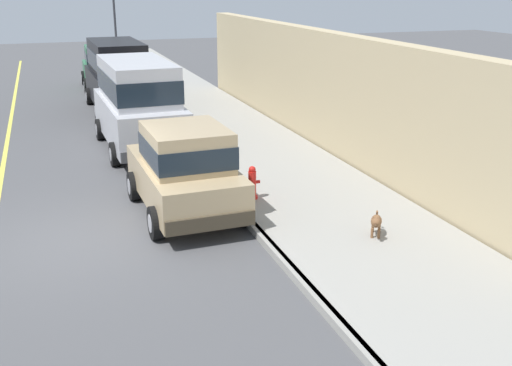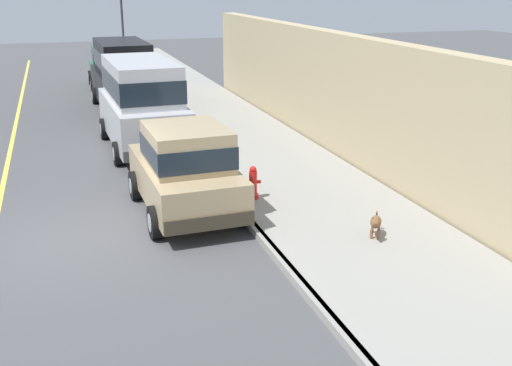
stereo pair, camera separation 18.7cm
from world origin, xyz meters
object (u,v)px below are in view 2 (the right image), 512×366
at_px(street_lamp, 122,14).
at_px(car_green_hatchback, 111,66).
at_px(car_tan_hatchback, 186,169).
at_px(car_black_van, 123,72).
at_px(dog_brown, 376,223).
at_px(fire_hydrant, 253,184).
at_px(car_silver_van, 142,100).

bearing_deg(street_lamp, car_green_hatchback, -101.77).
bearing_deg(car_green_hatchback, car_tan_hatchback, -90.14).
xyz_separation_m(car_black_van, car_green_hatchback, (0.00, 5.10, -0.42)).
height_order(dog_brown, street_lamp, street_lamp).
xyz_separation_m(car_green_hatchback, fire_hydrant, (1.43, -16.34, -0.50)).
distance_m(car_tan_hatchback, street_lamp, 22.91).
bearing_deg(dog_brown, car_silver_van, 110.47).
height_order(car_black_van, fire_hydrant, car_black_van).
xyz_separation_m(car_silver_van, fire_hydrant, (1.56, -5.42, -0.92)).
bearing_deg(car_silver_van, dog_brown, -69.53).
relative_size(car_silver_van, street_lamp, 1.12).
xyz_separation_m(car_tan_hatchback, fire_hydrant, (1.47, 0.09, -0.50)).
bearing_deg(dog_brown, car_tan_hatchback, 138.33).
relative_size(car_green_hatchback, street_lamp, 0.87).
bearing_deg(car_black_van, fire_hydrant, -82.77).
height_order(car_silver_van, fire_hydrant, car_silver_van).
bearing_deg(car_green_hatchback, dog_brown, -81.34).
relative_size(car_silver_van, dog_brown, 7.42).
bearing_deg(car_silver_van, fire_hydrant, -73.97).
xyz_separation_m(car_black_van, dog_brown, (2.90, -13.95, -0.97)).
bearing_deg(car_green_hatchback, car_silver_van, -90.69).
height_order(car_silver_van, car_black_van, same).
bearing_deg(car_tan_hatchback, car_green_hatchback, 89.86).
height_order(fire_hydrant, street_lamp, street_lamp).
xyz_separation_m(car_black_van, street_lamp, (1.33, 11.46, 1.51)).
relative_size(fire_hydrant, street_lamp, 0.16).
bearing_deg(fire_hydrant, car_green_hatchback, 94.99).
relative_size(car_black_van, dog_brown, 7.41).
bearing_deg(car_tan_hatchback, car_silver_van, 90.93).
relative_size(dog_brown, fire_hydrant, 0.92).
bearing_deg(dog_brown, fire_hydrant, 118.62).
distance_m(car_tan_hatchback, car_green_hatchback, 16.43).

